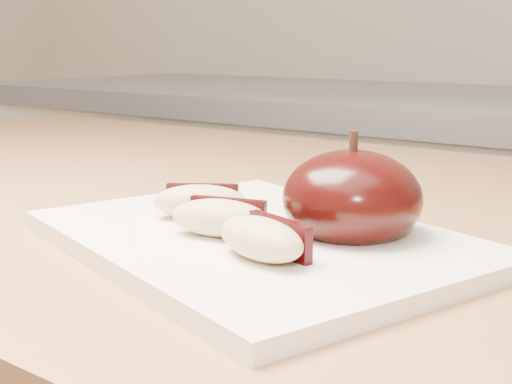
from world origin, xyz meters
The scene contains 5 objects.
cutting_board centered at (-0.04, 0.37, 0.91)m, with size 0.27×0.20×0.01m, color white.
apple_half centered at (0.01, 0.40, 0.93)m, with size 0.09×0.09×0.07m.
apple_wedge_a centered at (-0.09, 0.38, 0.92)m, with size 0.07×0.06×0.02m.
apple_wedge_b centered at (-0.05, 0.35, 0.92)m, with size 0.07×0.05×0.02m.
apple_wedge_c centered at (0.00, 0.33, 0.92)m, with size 0.07×0.05×0.02m.
Camera 1 is at (0.23, 0.03, 1.03)m, focal length 50.00 mm.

